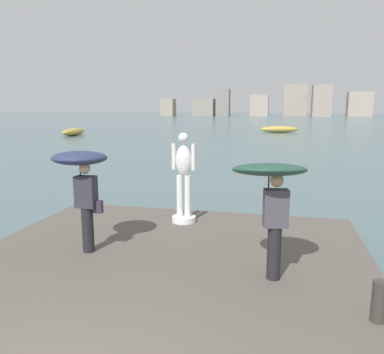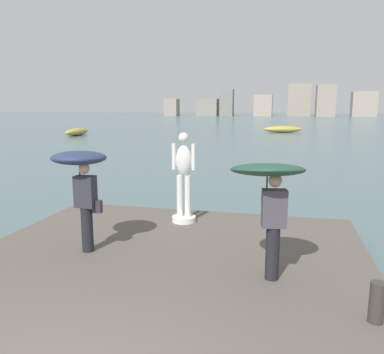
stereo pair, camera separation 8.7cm
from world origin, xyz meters
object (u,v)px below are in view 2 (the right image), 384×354
object	(u,v)px
onlooker_left	(81,172)
boat_near	(77,132)
mooring_bollard	(377,302)
statue_white_figure	(184,181)
boat_mid	(283,129)
onlooker_right	(269,185)

from	to	relation	value
onlooker_left	boat_near	size ratio (longest dim) A/B	0.43
onlooker_left	mooring_bollard	world-z (taller)	onlooker_left
onlooker_left	statue_white_figure	bearing A→B (deg)	58.68
statue_white_figure	boat_mid	bearing A→B (deg)	87.06
boat_mid	statue_white_figure	bearing A→B (deg)	-92.94
onlooker_left	boat_near	bearing A→B (deg)	120.15
boat_near	boat_mid	size ratio (longest dim) A/B	0.90
onlooker_left	mooring_bollard	bearing A→B (deg)	-16.30
onlooker_left	onlooker_right	xyz separation A→B (m)	(3.49, -0.44, -0.01)
mooring_bollard	boat_near	size ratio (longest dim) A/B	0.12
statue_white_figure	boat_mid	world-z (taller)	statue_white_figure
onlooker_right	boat_mid	world-z (taller)	onlooker_right
onlooker_right	onlooker_left	bearing A→B (deg)	172.81
onlooker_right	boat_near	size ratio (longest dim) A/B	0.44
onlooker_right	boat_mid	bearing A→B (deg)	89.95
onlooker_right	statue_white_figure	bearing A→B (deg)	127.51
boat_mid	onlooker_left	bearing A→B (deg)	-94.60
statue_white_figure	mooring_bollard	xyz separation A→B (m)	(3.54, -3.73, -0.73)
boat_near	onlooker_left	bearing A→B (deg)	-59.85
onlooker_left	onlooker_right	size ratio (longest dim) A/B	1.00
statue_white_figure	onlooker_right	xyz separation A→B (m)	(2.10, -2.73, 0.55)
onlooker_left	boat_mid	world-z (taller)	onlooker_left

